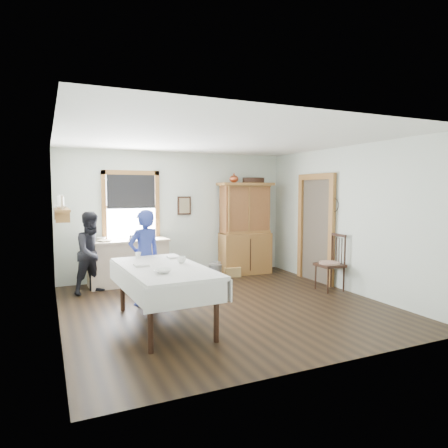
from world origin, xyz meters
The scene contains 20 objects.
room centered at (0.00, 0.00, 1.35)m, with size 5.01×5.01×2.70m.
window centered at (-1.00, 2.46, 1.63)m, with size 1.18×0.07×1.48m.
doorway centered at (2.46, 0.85, 1.16)m, with size 0.09×1.14×2.22m.
wall_shelf centered at (-2.37, 1.54, 1.57)m, with size 0.24×1.00×0.44m.
framed_picture centered at (0.15, 2.46, 1.55)m, with size 0.30×0.04×0.40m, color black.
rug_beater centered at (2.45, 0.30, 1.72)m, with size 0.27×0.27×0.01m, color black.
work_counter centered at (-1.14, 2.13, 0.45)m, with size 1.58×0.60×0.90m, color tan.
china_hutch centered at (1.49, 2.15, 1.03)m, with size 1.20×0.57×2.05m, color olive.
dining_table centered at (-1.15, -0.49, 0.41)m, with size 1.09×2.07×0.83m, color silver.
spindle_chair centered at (2.22, 0.10, 0.54)m, with size 0.49×0.49×1.07m, color black.
pail centered at (0.64, 1.89, 0.15)m, with size 0.29×0.29×0.31m, color #93959B.
wicker_basket centered at (1.08, 1.97, 0.10)m, with size 0.35×0.25×0.20m, color #AA894D.
woman_blue centered at (-1.16, 0.61, 0.73)m, with size 0.53×0.35×1.45m, color navy.
figure_dark centered at (-1.86, 1.73, 0.69)m, with size 0.67×0.53×1.39m, color black.
table_cup_a centered at (-0.85, -0.35, 0.88)m, with size 0.13×0.13×0.10m, color white.
table_cup_b centered at (-1.33, 0.34, 0.87)m, with size 0.10×0.10×0.09m, color white.
table_bowl centered at (-1.28, -0.92, 0.86)m, with size 0.23×0.23×0.06m, color white.
counter_book centered at (-1.72, 2.01, 0.91)m, with size 0.17×0.23×0.02m, color #7E7154.
counter_bowl centered at (-1.63, 2.29, 0.93)m, with size 0.18×0.18×0.06m, color white.
shelf_bowl centered at (-2.37, 1.55, 1.60)m, with size 0.22×0.22×0.05m, color white.
Camera 1 is at (-2.63, -5.83, 1.88)m, focal length 32.00 mm.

